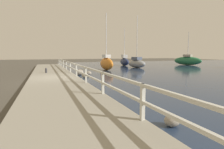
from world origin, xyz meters
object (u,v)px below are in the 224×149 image
at_px(sailboat_gray, 137,63).
at_px(sailboat_orange, 106,63).
at_px(sailboat_green, 187,61).
at_px(mooring_bollard, 46,70).
at_px(sailboat_navy, 124,61).

bearing_deg(sailboat_gray, sailboat_orange, -171.89).
height_order(sailboat_green, sailboat_orange, sailboat_orange).
distance_m(mooring_bollard, sailboat_green, 25.93).
bearing_deg(sailboat_gray, sailboat_green, 0.06).
height_order(sailboat_green, sailboat_navy, sailboat_navy).
distance_m(mooring_bollard, sailboat_navy, 17.24).
bearing_deg(sailboat_orange, sailboat_green, 11.32).
relative_size(mooring_bollard, sailboat_orange, 0.07).
distance_m(mooring_bollard, sailboat_gray, 13.88).
height_order(sailboat_gray, sailboat_orange, sailboat_gray).
bearing_deg(mooring_bollard, sailboat_navy, 40.09).
xyz_separation_m(sailboat_navy, sailboat_orange, (-5.94, -7.24, 0.08)).
relative_size(sailboat_green, sailboat_gray, 0.79).
distance_m(sailboat_green, sailboat_gray, 12.23).
relative_size(mooring_bollard, sailboat_gray, 0.06).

